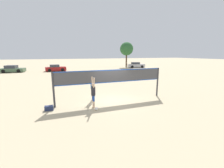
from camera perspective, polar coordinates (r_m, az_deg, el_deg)
The scene contains 10 objects.
ground_plane at distance 11.53m, azimuth 0.00°, elevation -6.42°, with size 200.00×200.00×0.00m, color beige.
volleyball_net at distance 11.13m, azimuth 0.00°, elevation 1.88°, with size 8.34×0.13×2.39m.
player_spiker at distance 9.91m, azimuth -7.14°, elevation -2.99°, with size 0.28×0.70×2.07m.
player_blocker at distance 11.46m, azimuth -7.48°, elevation -0.38°, with size 0.28×0.72×2.28m.
volleyball at distance 9.70m, azimuth -5.98°, elevation -9.35°, with size 0.21×0.21×0.21m.
gear_bag at distance 10.45m, azimuth -22.86°, elevation -8.45°, with size 0.53×0.32×0.29m.
parked_car_near at distance 39.68m, azimuth 9.14°, elevation 7.10°, with size 4.52×2.48×1.40m.
parked_car_mid at distance 35.03m, azimuth -33.68°, elevation 4.72°, with size 4.43×2.46×1.35m.
parked_car_far at distance 33.22m, azimuth -20.72°, elevation 5.65°, with size 4.12×2.09×1.34m.
tree_left_cluster at distance 40.99m, azimuth 5.57°, elevation 13.13°, with size 3.50×3.50×6.57m.
Camera 1 is at (-3.84, -10.29, 3.54)m, focal length 24.00 mm.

